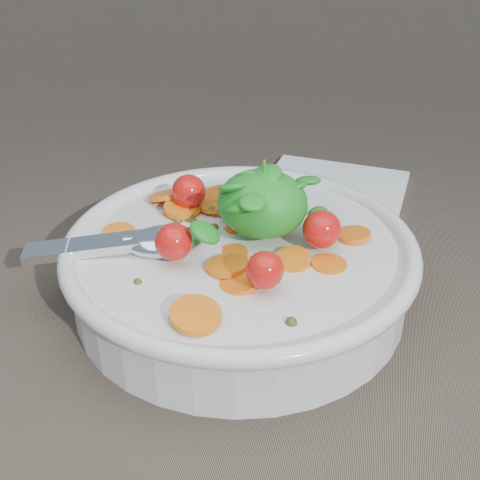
# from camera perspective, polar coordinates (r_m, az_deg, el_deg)

# --- Properties ---
(ground) EXTENTS (6.00, 6.00, 0.00)m
(ground) POSITION_cam_1_polar(r_m,az_deg,el_deg) (0.53, -1.35, -7.04)
(ground) COLOR brown
(ground) RESTS_ON ground
(bowl) EXTENTS (0.33, 0.31, 0.13)m
(bowl) POSITION_cam_1_polar(r_m,az_deg,el_deg) (0.53, -0.00, -2.20)
(bowl) COLOR silver
(bowl) RESTS_ON ground
(napkin) EXTENTS (0.18, 0.16, 0.01)m
(napkin) POSITION_cam_1_polar(r_m,az_deg,el_deg) (0.74, 8.83, 4.86)
(napkin) COLOR white
(napkin) RESTS_ON ground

